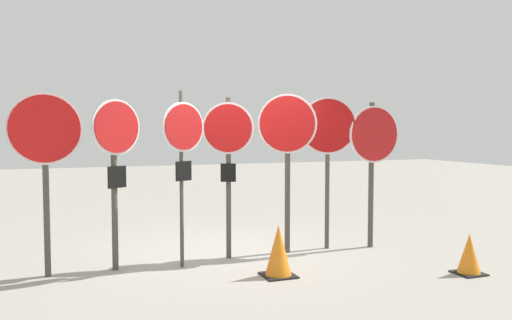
{
  "coord_description": "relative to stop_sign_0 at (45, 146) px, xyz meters",
  "views": [
    {
      "loc": [
        -2.25,
        -6.98,
        1.87
      ],
      "look_at": [
        0.39,
        0.0,
        1.44
      ],
      "focal_mm": 35.0,
      "sensor_mm": 36.0,
      "label": 1
    }
  ],
  "objects": [
    {
      "name": "traffic_cone_1",
      "position": [
        5.16,
        -1.79,
        -1.43
      ],
      "size": [
        0.35,
        0.35,
        0.53
      ],
      "color": "black",
      "rests_on": "ground"
    },
    {
      "name": "stop_sign_6",
      "position": [
        4.82,
        -0.07,
        -0.07
      ],
      "size": [
        0.91,
        0.15,
        2.33
      ],
      "rotation": [
        0.0,
        0.0,
        0.03
      ],
      "color": "#474238",
      "rests_on": "ground"
    },
    {
      "name": "stop_sign_0",
      "position": [
        0.0,
        0.0,
        0.0
      ],
      "size": [
        0.91,
        0.18,
        2.36
      ],
      "rotation": [
        0.0,
        0.0,
        0.1
      ],
      "color": "#474238",
      "rests_on": "ground"
    },
    {
      "name": "stop_sign_4",
      "position": [
        3.39,
        0.08,
        0.04
      ],
      "size": [
        0.79,
        0.48,
        2.44
      ],
      "rotation": [
        0.0,
        0.0,
        -0.53
      ],
      "color": "#474238",
      "rests_on": "ground"
    },
    {
      "name": "stop_sign_1",
      "position": [
        0.86,
        0.01,
        -0.1
      ],
      "size": [
        0.65,
        0.39,
        2.3
      ],
      "rotation": [
        0.0,
        0.0,
        0.53
      ],
      "color": "#474238",
      "rests_on": "ground"
    },
    {
      "name": "stop_sign_5",
      "position": [
        4.09,
        0.1,
        0.07
      ],
      "size": [
        0.81,
        0.42,
        2.4
      ],
      "rotation": [
        0.0,
        0.0,
        -0.46
      ],
      "color": "#474238",
      "rests_on": "ground"
    },
    {
      "name": "stop_sign_3",
      "position": [
        2.45,
        0.08,
        -0.04
      ],
      "size": [
        0.71,
        0.31,
        2.36
      ],
      "rotation": [
        0.0,
        0.0,
        -0.38
      ],
      "color": "#474238",
      "rests_on": "ground"
    },
    {
      "name": "stop_sign_2",
      "position": [
        1.73,
        -0.16,
        0.04
      ],
      "size": [
        0.63,
        0.3,
        2.42
      ],
      "rotation": [
        0.0,
        0.0,
        0.42
      ],
      "color": "#474238",
      "rests_on": "ground"
    },
    {
      "name": "ground_plane",
      "position": [
        2.52,
        0.16,
        -1.69
      ],
      "size": [
        40.0,
        40.0,
        0.0
      ],
      "primitive_type": "plane",
      "color": "gray"
    },
    {
      "name": "traffic_cone_0",
      "position": [
        2.78,
        -0.99,
        -1.36
      ],
      "size": [
        0.42,
        0.42,
        0.67
      ],
      "color": "black",
      "rests_on": "ground"
    }
  ]
}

